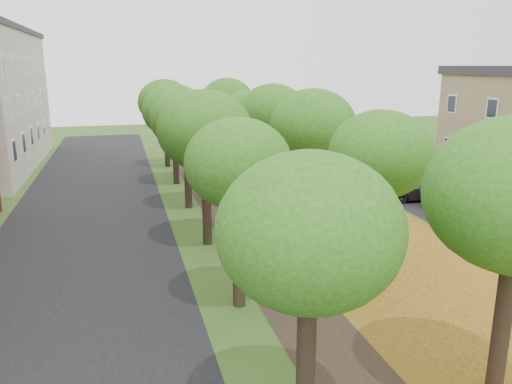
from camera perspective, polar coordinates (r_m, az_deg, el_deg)
street_asphalt at (r=24.76m, az=-18.98°, el=-4.41°), size 8.00×70.00×0.01m
footpath at (r=25.31m, az=-1.80°, el=-3.21°), size 3.20×70.00×0.01m
leaf_verge at (r=26.86m, az=8.63°, el=-2.34°), size 7.50×70.00×0.01m
parking_lot at (r=31.96m, az=21.99°, el=-0.56°), size 9.00×16.00×0.01m
tree_row_west at (r=23.92m, az=-7.06°, el=7.14°), size 3.66×33.66×6.28m
tree_row_east at (r=25.05m, az=3.95°, el=7.53°), size 3.66×33.66×6.28m
bench at (r=17.32m, az=5.45°, el=-10.09°), size 0.87×2.00×0.92m
car_silver at (r=26.31m, az=24.59°, el=-2.21°), size 4.59×2.80×1.46m
car_red at (r=29.82m, az=21.79°, el=-0.29°), size 4.10×2.39×1.28m
car_grey at (r=30.57m, az=18.08°, el=0.52°), size 5.15×2.64×1.43m
car_white at (r=32.95m, az=15.38°, el=1.50°), size 4.77×2.82×1.24m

